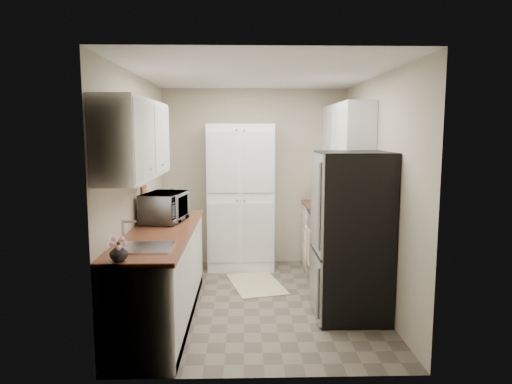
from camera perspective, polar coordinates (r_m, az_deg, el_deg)
ground at (r=5.27m, az=0.28°, el=-13.54°), size 3.20×3.20×0.00m
room_shell at (r=4.92m, az=0.09°, el=4.40°), size 2.64×3.24×2.52m
pantry_cabinet at (r=6.29m, az=-1.91°, el=-0.65°), size 0.90×0.55×2.00m
base_cabinet_left at (r=4.79m, az=-11.67°, el=-10.32°), size 0.60×2.30×0.88m
countertop_left at (r=4.67m, az=-11.82°, el=-4.94°), size 0.63×2.33×0.04m
base_cabinet_right at (r=6.38m, az=8.91°, el=-5.75°), size 0.60×0.80×0.88m
countertop_right at (r=6.29m, az=9.00°, el=-1.66°), size 0.63×0.83×0.04m
electric_range at (r=5.61m, az=10.24°, el=-7.23°), size 0.71×0.78×1.13m
refrigerator at (r=4.75m, az=11.90°, el=-5.33°), size 0.70×0.72×1.70m
microwave at (r=5.06m, az=-11.34°, el=-1.89°), size 0.49×0.64×0.32m
wine_bottle at (r=5.59m, az=-10.43°, el=-1.24°), size 0.07×0.07×0.27m
flower_vase at (r=3.64m, az=-16.80°, el=-7.16°), size 0.18×0.18×0.14m
cutting_board at (r=5.73m, az=-8.84°, el=-1.04°), size 0.08×0.21×0.26m
toaster_oven at (r=6.37m, az=8.63°, el=-0.29°), size 0.33×0.42×0.24m
fruit_basket at (r=6.38m, az=8.73°, el=1.27°), size 0.27×0.27×0.11m
kitchen_mat at (r=5.81m, az=0.03°, el=-11.44°), size 0.77×1.03×0.01m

